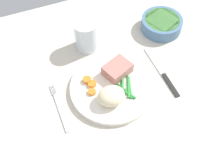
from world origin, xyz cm
name	(u,v)px	position (x,y,z in cm)	size (l,w,h in cm)	color
dining_table	(106,94)	(0.00, 0.00, 1.00)	(120.00, 90.00, 2.00)	beige
dinner_plate	(112,87)	(2.11, 0.51, 2.80)	(24.73, 24.73, 1.60)	white
meat_portion	(117,69)	(5.45, 4.41, 5.25)	(7.84, 6.10, 3.31)	#B2756B
mashed_potatoes	(111,96)	(-0.12, -3.94, 5.91)	(7.68, 6.47, 4.62)	beige
carrot_slices	(90,84)	(-3.71, 3.14, 4.08)	(3.45, 6.84, 1.14)	orange
green_beans	(127,88)	(5.66, -1.98, 3.96)	(5.52, 9.10, 0.79)	#2D8C38
fork	(59,107)	(-14.11, 0.26, 2.20)	(1.44, 16.60, 0.40)	silver
knife	(162,72)	(18.76, 0.23, 2.20)	(1.70, 20.50, 0.64)	black
water_glass	(87,37)	(1.19, 19.52, 6.31)	(7.65, 7.65, 10.12)	silver
salad_bowl	(162,23)	(27.71, 17.62, 4.41)	(14.03, 14.03, 4.28)	#4C7299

